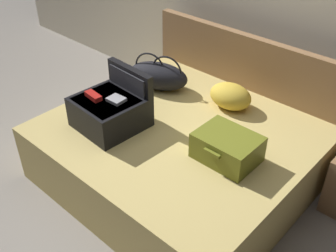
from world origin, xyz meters
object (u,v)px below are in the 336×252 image
object	(u,v)px
hard_case_large	(111,109)
pillow_near_headboard	(230,96)
hard_case_medium	(227,147)
duffel_bag	(158,75)
bed	(179,154)

from	to	relation	value
hard_case_large	pillow_near_headboard	size ratio (longest dim) A/B	1.40
hard_case_medium	pillow_near_headboard	xyz separation A→B (m)	(-0.39, 0.59, 0.00)
hard_case_medium	pillow_near_headboard	size ratio (longest dim) A/B	1.16
hard_case_medium	duffel_bag	xyz separation A→B (m)	(-1.08, 0.42, 0.02)
hard_case_large	hard_case_medium	distance (m)	0.98
duffel_bag	bed	bearing A→B (deg)	-32.57
bed	hard_case_large	world-z (taller)	hard_case_large
hard_case_large	duffel_bag	xyz separation A→B (m)	(-0.14, 0.70, -0.03)
bed	duffel_bag	world-z (taller)	duffel_bag
bed	pillow_near_headboard	world-z (taller)	pillow_near_headboard
hard_case_medium	bed	bearing A→B (deg)	174.70
hard_case_large	bed	bearing A→B (deg)	39.08
pillow_near_headboard	hard_case_large	bearing A→B (deg)	-122.10
duffel_bag	pillow_near_headboard	bearing A→B (deg)	13.81
hard_case_large	duffel_bag	bearing A→B (deg)	104.98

